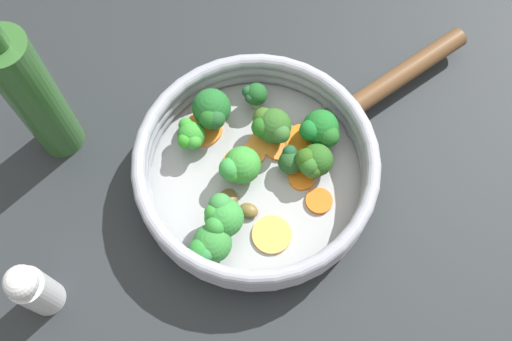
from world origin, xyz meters
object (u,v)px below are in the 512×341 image
object	(u,v)px
carrot_slice_4	(239,162)
broccoli_floret_6	(291,160)
carrot_slice_0	(272,235)
broccoli_floret_1	(314,162)
carrot_slice_2	(262,144)
broccoli_floret_2	(221,216)
carrot_slice_5	(204,129)
broccoli_floret_9	(320,129)
carrot_slice_8	(253,154)
carrot_slice_6	(319,201)
salt_shaker	(33,289)
broccoli_floret_7	(239,166)
skillet	(256,178)
oil_bottle	(34,96)
carrot_slice_1	(304,141)
carrot_slice_7	(281,148)
broccoli_floret_0	(271,126)
mushroom_piece_0	(249,210)
carrot_slice_3	(302,178)
mushroom_piece_1	(226,202)
broccoli_floret_3	(255,95)
broccoli_floret_8	(210,245)
broccoli_floret_4	(212,111)

from	to	relation	value
carrot_slice_4	broccoli_floret_6	world-z (taller)	broccoli_floret_6
carrot_slice_0	broccoli_floret_1	xyz separation A→B (m)	(-0.01, 0.10, 0.03)
carrot_slice_2	broccoli_floret_2	distance (m)	0.12
carrot_slice_5	broccoli_floret_2	distance (m)	0.13
broccoli_floret_6	broccoli_floret_9	world-z (taller)	broccoli_floret_9
carrot_slice_8	broccoli_floret_2	bearing A→B (deg)	-74.43
carrot_slice_0	broccoli_floret_2	distance (m)	0.07
carrot_slice_6	salt_shaker	xyz separation A→B (m)	(-0.19, -0.28, 0.03)
broccoli_floret_6	broccoli_floret_7	world-z (taller)	broccoli_floret_7
skillet	oil_bottle	distance (m)	0.28
broccoli_floret_9	broccoli_floret_6	bearing A→B (deg)	-96.03
broccoli_floret_1	carrot_slice_1	bearing A→B (deg)	139.05
carrot_slice_4	carrot_slice_7	world-z (taller)	same
broccoli_floret_9	salt_shaker	bearing A→B (deg)	-111.64
carrot_slice_7	broccoli_floret_0	xyz separation A→B (m)	(-0.02, 0.01, 0.03)
skillet	carrot_slice_6	size ratio (longest dim) A/B	8.40
broccoli_floret_7	mushroom_piece_0	world-z (taller)	broccoli_floret_7
carrot_slice_7	mushroom_piece_0	size ratio (longest dim) A/B	1.64
carrot_slice_6	broccoli_floret_7	xyz separation A→B (m)	(-0.10, -0.03, 0.02)
carrot_slice_3	broccoli_floret_9	size ratio (longest dim) A/B	0.64
broccoli_floret_1	salt_shaker	xyz separation A→B (m)	(-0.16, -0.31, 0.01)
skillet	mushroom_piece_1	size ratio (longest dim) A/B	8.03
carrot_slice_8	salt_shaker	size ratio (longest dim) A/B	0.29
skillet	broccoli_floret_3	size ratio (longest dim) A/B	6.79
carrot_slice_1	salt_shaker	size ratio (longest dim) A/B	0.44
carrot_slice_7	mushroom_piece_1	size ratio (longest dim) A/B	1.11
carrot_slice_0	carrot_slice_2	bearing A→B (deg)	132.17
carrot_slice_5	broccoli_floret_8	distance (m)	0.16
broccoli_floret_0	skillet	bearing A→B (deg)	-73.08
carrot_slice_2	broccoli_floret_2	size ratio (longest dim) A/B	0.58
broccoli_floret_0	broccoli_floret_8	distance (m)	0.16
carrot_slice_3	broccoli_floret_1	distance (m)	0.03
carrot_slice_1	salt_shaker	distance (m)	0.36
carrot_slice_7	mushroom_piece_1	xyz separation A→B (m)	(-0.01, -0.10, 0.00)
broccoli_floret_7	broccoli_floret_8	size ratio (longest dim) A/B	1.00
carrot_slice_1	broccoli_floret_0	size ratio (longest dim) A/B	0.86
carrot_slice_8	broccoli_floret_1	distance (m)	0.08
broccoli_floret_8	mushroom_piece_0	world-z (taller)	broccoli_floret_8
carrot_slice_4	carrot_slice_6	world-z (taller)	same
broccoli_floret_6	broccoli_floret_7	distance (m)	0.06
carrot_slice_1	carrot_slice_3	size ratio (longest dim) A/B	1.45
carrot_slice_1	broccoli_floret_3	bearing A→B (deg)	175.68
carrot_slice_1	carrot_slice_8	xyz separation A→B (m)	(-0.04, -0.05, -0.00)
carrot_slice_1	broccoli_floret_4	size ratio (longest dim) A/B	0.81
carrot_slice_7	broccoli_floret_1	xyz separation A→B (m)	(0.05, -0.00, 0.02)
carrot_slice_2	oil_bottle	distance (m)	0.27
broccoli_floret_2	carrot_slice_1	bearing A→B (deg)	84.41
carrot_slice_5	mushroom_piece_0	bearing A→B (deg)	-25.63
carrot_slice_3	carrot_slice_8	world-z (taller)	same
broccoli_floret_2	broccoli_floret_7	xyz separation A→B (m)	(-0.02, 0.06, -0.01)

